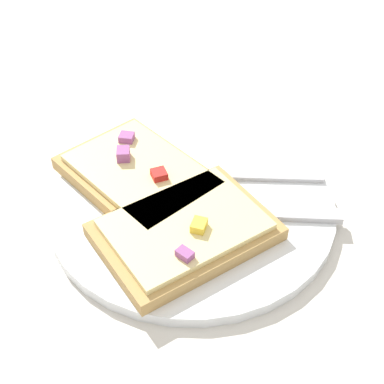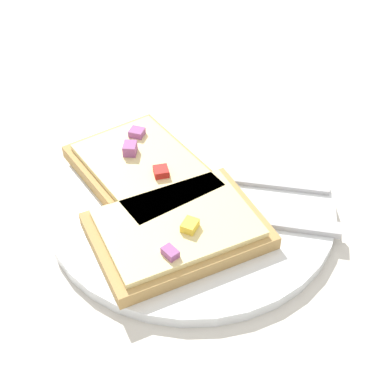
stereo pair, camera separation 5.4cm
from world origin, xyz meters
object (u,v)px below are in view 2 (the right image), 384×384
at_px(plate, 192,204).
at_px(knife, 254,219).
at_px(fork, 206,176).
at_px(pizza_slice_main, 145,171).
at_px(pizza_slice_corner, 182,230).

bearing_deg(plate, knife, 77.55).
xyz_separation_m(fork, pizza_slice_main, (0.02, -0.06, 0.01)).
xyz_separation_m(fork, knife, (0.05, 0.06, 0.00)).
bearing_deg(pizza_slice_main, plate, 21.99).
height_order(plate, pizza_slice_corner, pizza_slice_corner).
height_order(knife, pizza_slice_main, pizza_slice_main).
bearing_deg(fork, pizza_slice_main, 11.64).
relative_size(knife, pizza_slice_corner, 1.04).
height_order(fork, knife, knife).
relative_size(pizza_slice_main, pizza_slice_corner, 1.05).
bearing_deg(fork, knife, 134.47).
bearing_deg(pizza_slice_corner, knife, -9.15).
height_order(knife, pizza_slice_corner, pizza_slice_corner).
bearing_deg(pizza_slice_corner, plate, 53.46).
distance_m(plate, pizza_slice_main, 0.06).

